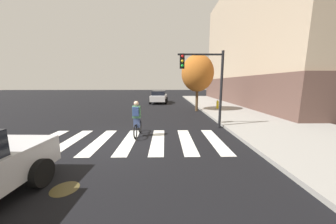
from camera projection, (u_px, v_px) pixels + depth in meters
The scene contains 10 objects.
ground_plane at pixel (115, 141), 7.37m from camera, with size 120.00×120.00×0.00m, color black.
sidewalk at pixel (313, 139), 7.51m from camera, with size 6.50×50.00×0.15m, color gray.
crosswalk_stripes at pixel (129, 141), 7.38m from camera, with size 8.11×3.32×0.01m.
manhole_cover at pixel (65, 189), 4.04m from camera, with size 0.64×0.64×0.01m, color #473D1E.
sedan_mid at pixel (159, 97), 21.85m from camera, with size 2.32×4.61×1.56m.
cyclist at pixel (137, 119), 7.95m from camera, with size 0.37×1.71×1.69m.
traffic_light_near at pixel (207, 76), 9.11m from camera, with size 2.47×0.28×4.20m.
fire_hydrant at pixel (218, 104), 16.03m from camera, with size 0.33×0.22×0.78m.
street_tree_near at pixel (198, 73), 14.86m from camera, with size 2.81×2.81×5.00m.
corner_building at pixel (297, 43), 20.15m from camera, with size 15.75×22.69×14.64m.
Camera 1 is at (2.18, -7.10, 2.49)m, focal length 18.10 mm.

